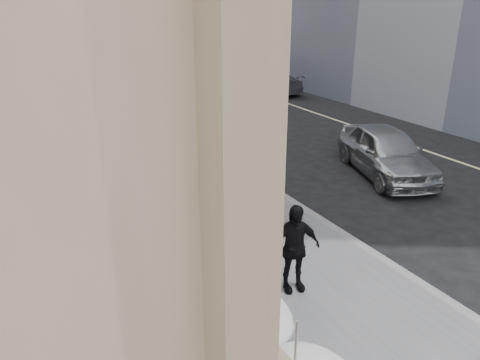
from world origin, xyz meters
The scene contains 14 objects.
ground centered at (0.00, 0.00, 0.00)m, with size 140.00×140.00×0.00m, color black.
sidewalk centered at (0.00, 10.00, 0.06)m, with size 5.00×80.00×0.12m, color #535456.
curb centered at (2.62, 10.00, 0.06)m, with size 0.24×80.00×0.12m, color slate.
lane_line centered at (10.50, 10.00, 0.01)m, with size 0.15×70.00×0.01m, color #BFB78C.
far_podium centered at (15.50, 10.00, 2.00)m, with size 2.00×80.00×4.00m, color #897058.
streetlight_mid centered at (2.74, 14.00, 4.58)m, with size 1.71×0.24×8.00m.
streetlight_far centered at (2.74, 34.00, 4.58)m, with size 1.71×0.24×8.00m.
traffic_signal centered at (2.07, 22.00, 4.00)m, with size 4.10×0.22×6.00m.
snow_bank centered at (-1.42, 8.11, 0.47)m, with size 1.70×18.10×0.76m.
mounted_horse_left centered at (-1.13, 2.18, 1.20)m, with size 1.50×2.57×2.68m.
mounted_horse_right centered at (0.05, 5.69, 1.22)m, with size 1.62×1.81×2.64m.
pedestrian centered at (0.00, 0.68, 1.10)m, with size 1.15×0.48×1.96m, color black.
car_silver centered at (6.97, 5.10, 0.86)m, with size 2.03×5.04×1.72m, color #999DA0.
car_grey centered at (11.25, 19.81, 0.69)m, with size 1.92×4.73×1.37m, color slate.
Camera 1 is at (-5.00, -6.28, 5.99)m, focal length 35.00 mm.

